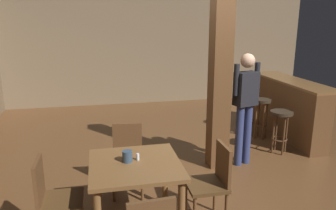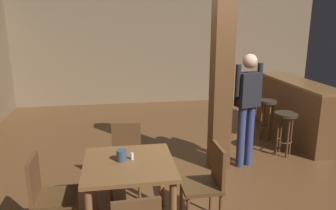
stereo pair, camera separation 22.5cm
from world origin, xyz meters
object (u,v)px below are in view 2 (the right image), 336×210
Objects in this scene: chair_west at (48,193)px; standing_person at (247,103)px; bar_counter at (292,109)px; dining_table at (129,174)px; bar_stool_mid at (267,111)px; bar_stool_near at (285,123)px; bar_stool_far at (250,105)px; napkin_cup at (121,155)px; chair_east at (207,181)px; chair_north at (126,154)px; salt_shaker at (132,156)px.

standing_person reaches higher than chair_west.
chair_west is at bearing -153.22° from standing_person.
dining_table is at bearing -142.94° from bar_counter.
bar_counter is at bearing 10.73° from bar_stool_mid.
bar_stool_near is 1.27m from bar_stool_far.
bar_counter is 3.11× the size of bar_stool_far.
chair_west is at bearing -174.70° from napkin_cup.
standing_person is 2.36× the size of bar_stool_far.
chair_east is at bearing -0.06° from chair_west.
chair_north is at bearing 90.43° from dining_table.
chair_west is 4.16m from bar_stool_mid.
chair_north is 3.02m from bar_stool_mid.
standing_person is (2.63, 1.33, 0.50)m from chair_west.
napkin_cup is at bearing 145.91° from dining_table.
salt_shaker is 3.00m from bar_stool_near.
napkin_cup is (-0.07, -0.78, 0.33)m from chair_north.
napkin_cup reaches higher than bar_stool_near.
dining_table is 0.41× the size of bar_counter.
dining_table is at bearing -119.44° from salt_shaker.
dining_table is 0.54× the size of standing_person.
napkin_cup is 0.11m from salt_shaker.
standing_person reaches higher than bar_counter.
salt_shaker reaches higher than bar_stool_mid.
bar_counter is (1.37, 1.09, -0.45)m from standing_person.
bar_stool_near is (2.68, 1.54, -0.28)m from napkin_cup.
bar_counter is (3.14, 2.33, -0.26)m from salt_shaker.
salt_shaker is at bearing -86.78° from chair_north.
bar_stool_mid is at bearing -81.23° from bar_stool_far.
standing_person is 1.78m from bar_stool_far.
standing_person reaches higher than salt_shaker.
napkin_cup is 3.10m from bar_stool_near.
bar_stool_far is at bearing 98.77° from bar_stool_mid.
napkin_cup is (-0.07, 0.05, 0.19)m from dining_table.
salt_shaker is 3.92m from bar_counter.
napkin_cup is 2.27m from standing_person.
salt_shaker reaches higher than bar_stool_far.
salt_shaker is 0.03× the size of bar_counter.
bar_stool_far is at bearing 59.36° from chair_east.
napkin_cup reaches higher than bar_stool_mid.
bar_stool_mid is (2.64, 1.47, 0.06)m from chair_north.
dining_table is 7.77× the size of napkin_cup.
chair_east is 3.37m from bar_counter.
bar_stool_mid is (1.79, 2.32, 0.06)m from chair_east.
bar_counter is (3.25, 2.35, -0.28)m from napkin_cup.
salt_shaker is 2.17m from standing_person.
standing_person is 2.36× the size of bar_stool_near.
dining_table reaches higher than bar_stool_mid.
chair_east is at bearing -137.72° from bar_stool_near.
bar_stool_mid is at bearing 50.30° from standing_person.
napkin_cup is (-0.91, 0.07, 0.33)m from chair_east.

